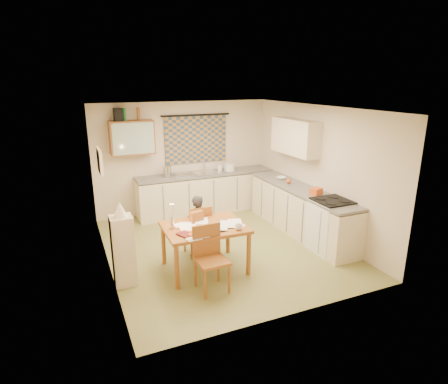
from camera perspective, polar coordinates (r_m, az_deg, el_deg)
name	(u,v)px	position (r m, az deg, el deg)	size (l,w,h in m)	color
floor	(222,247)	(6.95, -0.23, -8.45)	(4.00, 4.50, 0.02)	olive
ceiling	(222,108)	(6.31, -0.26, 12.74)	(4.00, 4.50, 0.02)	white
wall_back	(183,158)	(8.59, -6.20, 5.22)	(4.00, 0.02, 2.50)	beige
wall_front	(296,226)	(4.63, 10.85, -5.12)	(4.00, 0.02, 2.50)	beige
wall_left	(102,195)	(6.05, -18.04, -0.43)	(0.02, 4.50, 2.50)	beige
wall_right	(317,171)	(7.51, 14.02, 3.16)	(0.02, 4.50, 2.50)	beige
window_blind	(196,140)	(8.57, -4.27, 7.97)	(1.45, 0.03, 1.05)	navy
curtain_rod	(196,115)	(8.49, -4.31, 11.62)	(0.04, 0.04, 1.60)	black
wall_cabinet	(132,138)	(8.06, -13.84, 8.06)	(0.90, 0.34, 0.70)	brown
wall_cabinet_glass	(134,139)	(7.89, -13.62, 7.90)	(0.84, 0.02, 0.64)	#99B2A5
upper_cabinet_right	(295,137)	(7.74, 10.80, 8.27)	(0.34, 1.30, 0.70)	beige
framed_print	(100,161)	(6.33, -18.43, 4.49)	(0.04, 0.50, 0.40)	white
print_canvas	(101,161)	(6.33, -18.20, 4.52)	(0.01, 0.42, 0.32)	white
counter_back	(209,192)	(8.65, -2.31, -0.06)	(3.30, 0.62, 0.92)	beige
counter_right	(300,211)	(7.59, 11.54, -2.83)	(0.62, 2.95, 0.92)	beige
stove	(330,226)	(6.90, 15.89, -4.96)	(0.62, 0.62, 0.95)	white
sink	(206,175)	(8.52, -2.73, 2.66)	(0.55, 0.45, 0.10)	silver
tap	(204,165)	(8.65, -3.02, 4.09)	(0.03, 0.03, 0.28)	silver
dish_rack	(182,174)	(8.33, -6.35, 2.74)	(0.35, 0.30, 0.06)	silver
kettle	(167,172)	(8.22, -8.66, 3.10)	(0.18, 0.18, 0.24)	silver
mixing_bowl	(229,167)	(8.70, 0.84, 3.79)	(0.24, 0.24, 0.16)	white
soap_bottle	(220,167)	(8.66, -0.67, 3.84)	(0.12, 0.12, 0.20)	white
bowl	(281,178)	(8.05, 8.67, 2.13)	(0.22, 0.22, 0.05)	white
orange_bag	(316,191)	(7.08, 13.85, 0.09)	(0.22, 0.16, 0.12)	#CF5319
fruit_orange	(288,181)	(7.72, 9.80, 1.63)	(0.10, 0.10, 0.10)	#CF5319
speaker	(118,114)	(7.97, -15.87, 11.30)	(0.16, 0.20, 0.26)	black
bottle_green	(124,114)	(7.99, -14.94, 11.38)	(0.07, 0.07, 0.26)	#195926
bottle_brown	(138,114)	(8.03, -12.91, 11.55)	(0.07, 0.07, 0.26)	brown
dining_table	(205,247)	(6.05, -2.94, -8.44)	(1.29, 1.00, 0.75)	brown
chair_far	(198,239)	(6.60, -4.02, -7.14)	(0.42, 0.42, 0.91)	brown
chair_near	(212,271)	(5.53, -1.91, -11.92)	(0.45, 0.45, 0.96)	brown
person	(197,226)	(6.45, -4.17, -5.20)	(0.46, 0.36, 1.09)	black
shelf_stand	(123,251)	(5.76, -15.08, -8.65)	(0.32, 0.30, 1.07)	beige
lampshade	(120,209)	(5.52, -15.58, -2.56)	(0.20, 0.20, 0.22)	white
letter_rack	(197,216)	(6.09, -4.21, -3.67)	(0.22, 0.10, 0.16)	brown
mug	(239,227)	(5.74, 2.26, -5.36)	(0.11, 0.11, 0.09)	white
magazine	(181,236)	(5.53, -6.63, -6.71)	(0.26, 0.29, 0.02)	maroon
book	(180,231)	(5.71, -6.70, -5.93)	(0.20, 0.27, 0.02)	#CF5319
orange_box	(193,235)	(5.52, -4.80, -6.57)	(0.12, 0.08, 0.04)	#CF5319
eyeglasses	(222,231)	(5.67, -0.38, -5.99)	(0.13, 0.04, 0.02)	black
candle_holder	(172,223)	(5.81, -7.90, -4.73)	(0.06, 0.06, 0.18)	silver
candle	(173,211)	(5.73, -7.73, -2.88)	(0.02, 0.02, 0.22)	white
candle_flame	(170,204)	(5.65, -8.17, -1.88)	(0.02, 0.02, 0.02)	#FFCC66
papers	(206,228)	(5.80, -2.78, -5.46)	(1.10, 0.89, 0.02)	white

